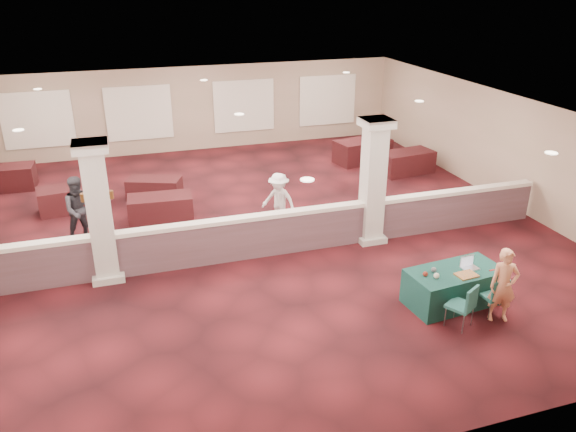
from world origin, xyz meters
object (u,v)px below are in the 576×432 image
object	(u,v)px
near_table	(454,286)
attendee_d	(92,174)
conf_chair_side	(465,303)
conf_chair_main	(496,294)
far_table_back_left	(4,178)
attendee_b	(279,201)
far_table_front_center	(161,208)
far_table_back_right	(363,151)
woman	(503,285)
attendee_a	(80,210)
far_table_front_left	(70,198)
attendee_c	(367,171)
far_table_back_center	(155,188)
far_table_front_right	(406,162)

from	to	relation	value
near_table	attendee_d	bearing A→B (deg)	125.18
conf_chair_side	conf_chair_main	bearing A→B (deg)	-18.43
far_table_back_left	attendee_b	bearing A→B (deg)	-36.04
far_table_front_center	attendee_b	bearing A→B (deg)	-26.04
far_table_back_right	attendee_d	world-z (taller)	attendee_d
far_table_back_right	attendee_b	xyz separation A→B (m)	(-4.59, -4.59, 0.36)
far_table_back_right	near_table	bearing A→B (deg)	-103.41
far_table_back_left	near_table	bearing A→B (deg)	-46.06
conf_chair_main	far_table_back_left	distance (m)	15.06
conf_chair_main	woman	world-z (taller)	woman
far_table_front_center	attendee_a	size ratio (longest dim) A/B	0.99
far_table_front_center	far_table_back_right	world-z (taller)	far_table_back_right
conf_chair_side	attendee_a	xyz separation A→B (m)	(-7.07, 6.30, 0.34)
woman	attendee_d	xyz separation A→B (m)	(-7.64, 9.10, 0.10)
conf_chair_side	woman	size ratio (longest dim) A/B	0.59
conf_chair_main	conf_chair_side	world-z (taller)	conf_chair_side
far_table_front_center	far_table_back_left	distance (m)	6.02
far_table_front_left	attendee_c	world-z (taller)	attendee_c
conf_chair_side	attendee_c	bearing A→B (deg)	50.60
far_table_front_center	far_table_back_center	bearing A→B (deg)	90.00
far_table_back_right	far_table_front_left	bearing A→B (deg)	-170.97
far_table_front_left	far_table_back_left	xyz separation A→B (m)	(-2.07, 2.46, 0.02)
woman	attendee_c	distance (m)	7.11
far_table_front_center	attendee_b	distance (m)	3.37
far_table_front_left	attendee_b	distance (m)	6.22
far_table_front_left	far_table_front_right	distance (m)	10.93
woman	far_table_front_left	bearing A→B (deg)	152.06
conf_chair_side	far_table_front_left	bearing A→B (deg)	101.42
attendee_c	conf_chair_side	bearing A→B (deg)	-152.48
attendee_a	attendee_d	size ratio (longest dim) A/B	1.01
conf_chair_side	attendee_c	distance (m)	7.23
near_table	far_table_back_right	world-z (taller)	far_table_back_right
near_table	conf_chair_side	size ratio (longest dim) A/B	2.16
near_table	woman	size ratio (longest dim) A/B	1.28
far_table_front_center	conf_chair_side	bearing A→B (deg)	-54.62
far_table_back_right	conf_chair_side	bearing A→B (deg)	-104.07
far_table_back_center	attendee_b	size ratio (longest dim) A/B	1.03
conf_chair_side	attendee_b	world-z (taller)	attendee_b
near_table	far_table_back_center	size ratio (longest dim) A/B	1.25
far_table_front_left	far_table_front_center	bearing A→B (deg)	-32.26
near_table	conf_chair_main	world-z (taller)	conf_chair_main
woman	attendee_c	bearing A→B (deg)	104.83
attendee_b	woman	bearing A→B (deg)	-17.21
woman	far_table_back_right	bearing A→B (deg)	98.50
woman	attendee_a	distance (m)	10.10
woman	attendee_a	bearing A→B (deg)	159.65
conf_chair_side	far_table_front_left	size ratio (longest dim) A/B	0.52
far_table_front_left	far_table_back_right	bearing A→B (deg)	9.03
far_table_front_left	attendee_c	distance (m)	8.85
far_table_back_center	attendee_d	distance (m)	1.86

